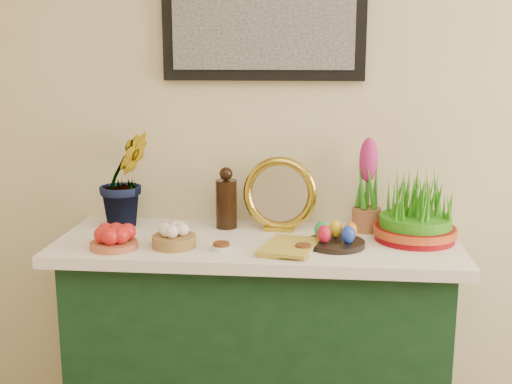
# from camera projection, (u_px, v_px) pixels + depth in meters

# --- Properties ---
(sideboard) EXTENTS (1.30, 0.45, 0.85)m
(sideboard) POSITION_uv_depth(u_px,v_px,m) (257.00, 360.00, 2.35)
(sideboard) COLOR #14391D
(sideboard) RESTS_ON ground
(tablecloth) EXTENTS (1.40, 0.55, 0.04)m
(tablecloth) POSITION_uv_depth(u_px,v_px,m) (257.00, 244.00, 2.26)
(tablecloth) COLOR white
(tablecloth) RESTS_ON sideboard
(hyacinth_green) EXTENTS (0.31, 0.31, 0.48)m
(hyacinth_green) POSITION_uv_depth(u_px,v_px,m) (125.00, 164.00, 2.37)
(hyacinth_green) COLOR #2B7919
(hyacinth_green) RESTS_ON tablecloth
(apple_bowl) EXTENTS (0.17, 0.17, 0.08)m
(apple_bowl) POSITION_uv_depth(u_px,v_px,m) (114.00, 239.00, 2.14)
(apple_bowl) COLOR #A9573A
(apple_bowl) RESTS_ON tablecloth
(garlic_basket) EXTENTS (0.20, 0.20, 0.08)m
(garlic_basket) POSITION_uv_depth(u_px,v_px,m) (174.00, 237.00, 2.16)
(garlic_basket) COLOR olive
(garlic_basket) RESTS_ON tablecloth
(vinegar_cruet) EXTENTS (0.08, 0.08, 0.23)m
(vinegar_cruet) POSITION_uv_depth(u_px,v_px,m) (226.00, 201.00, 2.38)
(vinegar_cruet) COLOR black
(vinegar_cruet) RESTS_ON tablecloth
(mirror) EXTENTS (0.28, 0.09, 0.27)m
(mirror) POSITION_uv_depth(u_px,v_px,m) (280.00, 195.00, 2.35)
(mirror) COLOR gold
(mirror) RESTS_ON tablecloth
(book) EXTENTS (0.20, 0.25, 0.03)m
(book) POSITION_uv_depth(u_px,v_px,m) (266.00, 243.00, 2.15)
(book) COLOR gold
(book) RESTS_ON tablecloth
(spice_dish_left) EXTENTS (0.07, 0.07, 0.03)m
(spice_dish_left) POSITION_uv_depth(u_px,v_px,m) (221.00, 247.00, 2.12)
(spice_dish_left) COLOR silver
(spice_dish_left) RESTS_ON tablecloth
(spice_dish_right) EXTENTS (0.07, 0.07, 0.03)m
(spice_dish_right) POSITION_uv_depth(u_px,v_px,m) (303.00, 249.00, 2.10)
(spice_dish_right) COLOR silver
(spice_dish_right) RESTS_ON tablecloth
(egg_plate) EXTENTS (0.20, 0.20, 0.08)m
(egg_plate) POSITION_uv_depth(u_px,v_px,m) (336.00, 238.00, 2.16)
(egg_plate) COLOR black
(egg_plate) RESTS_ON tablecloth
(hyacinth_pink) EXTENTS (0.11, 0.11, 0.35)m
(hyacinth_pink) POSITION_uv_depth(u_px,v_px,m) (367.00, 189.00, 2.33)
(hyacinth_pink) COLOR #975938
(hyacinth_pink) RESTS_ON tablecloth
(wheatgrass_sabzeh) EXTENTS (0.29, 0.29, 0.23)m
(wheatgrass_sabzeh) POSITION_uv_depth(u_px,v_px,m) (416.00, 212.00, 2.22)
(wheatgrass_sabzeh) COLOR maroon
(wheatgrass_sabzeh) RESTS_ON tablecloth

